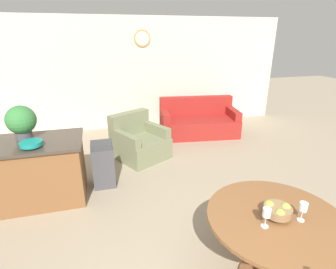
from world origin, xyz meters
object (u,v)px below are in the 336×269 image
object	(u,v)px
wine_glass_left	(267,213)
potted_plant	(21,121)
couch	(198,122)
fruit_bowl	(278,210)
wine_glass_right	(303,208)
kitchen_island	(40,171)
teal_bowl	(31,144)
dining_table	(274,232)
armchair	(139,143)
trash_bin	(103,165)

from	to	relation	value
wine_glass_left	potted_plant	xyz separation A→B (m)	(-2.31, 2.31, 0.27)
wine_glass_left	couch	size ratio (longest dim) A/B	0.09
fruit_bowl	wine_glass_right	world-z (taller)	wine_glass_right
kitchen_island	teal_bowl	xyz separation A→B (m)	(0.01, -0.21, 0.50)
dining_table	wine_glass_right	xyz separation A→B (m)	(0.17, -0.10, 0.30)
potted_plant	armchair	size ratio (longest dim) A/B	0.39
fruit_bowl	wine_glass_left	bearing A→B (deg)	-155.01
potted_plant	trash_bin	distance (m)	1.30
trash_bin	armchair	world-z (taller)	armchair
wine_glass_right	kitchen_island	world-z (taller)	wine_glass_right
potted_plant	couch	world-z (taller)	potted_plant
wine_glass_right	couch	size ratio (longest dim) A/B	0.09
wine_glass_left	wine_glass_right	distance (m)	0.35
fruit_bowl	dining_table	bearing A→B (deg)	88.55
couch	potted_plant	bearing A→B (deg)	-144.08
fruit_bowl	couch	bearing A→B (deg)	78.26
armchair	wine_glass_right	bearing A→B (deg)	-103.03
potted_plant	trash_bin	size ratio (longest dim) A/B	0.63
teal_bowl	potted_plant	bearing A→B (deg)	113.81
teal_bowl	trash_bin	distance (m)	1.10
fruit_bowl	kitchen_island	xyz separation A→B (m)	(-2.34, 2.08, -0.37)
potted_plant	kitchen_island	bearing A→B (deg)	-46.24
kitchen_island	potted_plant	xyz separation A→B (m)	(-0.14, 0.15, 0.71)
fruit_bowl	trash_bin	world-z (taller)	fruit_bowl
wine_glass_left	trash_bin	distance (m)	2.66
kitchen_island	couch	world-z (taller)	kitchen_island
wine_glass_left	wine_glass_right	xyz separation A→B (m)	(0.35, -0.01, 0.00)
wine_glass_left	dining_table	bearing A→B (deg)	25.42
wine_glass_left	kitchen_island	xyz separation A→B (m)	(-2.17, 2.16, -0.44)
kitchen_island	armchair	world-z (taller)	kitchen_island
teal_bowl	armchair	xyz separation A→B (m)	(1.58, 1.25, -0.67)
trash_bin	couch	xyz separation A→B (m)	(2.29, 1.83, -0.08)
wine_glass_right	trash_bin	xyz separation A→B (m)	(-1.63, 2.29, -0.52)
wine_glass_left	potted_plant	distance (m)	3.28
wine_glass_left	potted_plant	world-z (taller)	potted_plant
trash_bin	teal_bowl	bearing A→B (deg)	-159.59
wine_glass_left	armchair	bearing A→B (deg)	100.11
teal_bowl	potted_plant	distance (m)	0.44
wine_glass_left	wine_glass_right	bearing A→B (deg)	-1.99
wine_glass_left	potted_plant	bearing A→B (deg)	135.00
dining_table	fruit_bowl	size ratio (longest dim) A/B	5.04
fruit_bowl	wine_glass_right	bearing A→B (deg)	-28.97
fruit_bowl	couch	world-z (taller)	fruit_bowl
fruit_bowl	potted_plant	xyz separation A→B (m)	(-2.49, 2.23, 0.33)
wine_glass_right	wine_glass_left	bearing A→B (deg)	178.01
potted_plant	teal_bowl	bearing A→B (deg)	-66.19
wine_glass_right	couch	world-z (taller)	wine_glass_right
armchair	kitchen_island	bearing A→B (deg)	-175.69
trash_bin	kitchen_island	bearing A→B (deg)	-172.39
wine_glass_right	kitchen_island	xyz separation A→B (m)	(-2.51, 2.17, -0.44)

